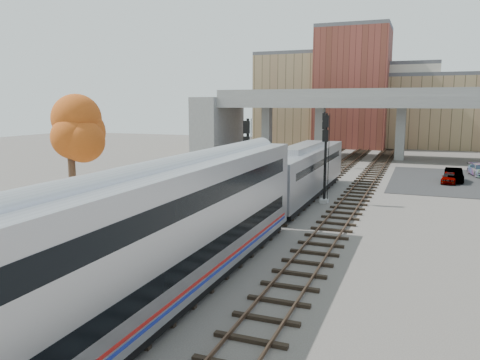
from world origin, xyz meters
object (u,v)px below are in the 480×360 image
Objects in this scene: coach at (152,239)px; car_a at (449,177)px; signal_mast_near at (247,169)px; locomotive at (303,170)px; car_b at (454,175)px; signal_mast_far at (324,141)px; signal_mast_mid at (325,160)px; car_c at (480,170)px; tree at (70,130)px.

car_a is at bearing 71.69° from coach.
signal_mast_near is at bearing 97.75° from coach.
car_a is (11.42, 11.89, -1.68)m from locomotive.
locomotive is 4.72× the size of car_b.
signal_mast_far is at bearing 92.89° from coach.
coach is 37.58m from car_b.
coach is 7.59× the size of car_a.
signal_mast_near is (-2.10, -7.18, 0.90)m from locomotive.
locomotive is 19.12m from signal_mast_far.
car_c is (12.64, 19.50, -2.71)m from signal_mast_mid.
signal_mast_far is 0.82× the size of tree.
car_a is 0.79× the size of car_c.
tree is at bearing -139.80° from car_c.
car_b is 0.96× the size of car_c.
signal_mast_near is 0.96× the size of signal_mast_mid.
coach is (-0.00, -22.61, 0.52)m from locomotive.
locomotive reaches higher than car_b.
car_a is at bearing 49.33° from tree.
tree is 2.01× the size of car_b.
locomotive is at bearing 90.00° from coach.
locomotive is 5.79× the size of car_a.
coach is 6.20× the size of car_b.
locomotive reaches higher than car_c.
car_c is at bearing 51.24° from locomotive.
signal_mast_mid is 1.70× the size of car_b.
car_a is (22.29, 25.94, -5.40)m from tree.
signal_mast_near is 30.53m from car_c.
signal_mast_mid reaches higher than car_a.
signal_mast_far is (0.00, 26.16, 0.02)m from signal_mast_near.
signal_mast_mid is 20.67m from signal_mast_far.
signal_mast_near is 7.19m from signal_mast_mid.
car_c is at bearing 59.29° from car_b.
signal_mast_far is 1.64× the size of car_b.
car_c reaches higher than car_a.
car_a is at bearing 54.41° from signal_mast_mid.
signal_mast_far is at bearing 165.92° from car_c.
car_c is at bearing 56.63° from signal_mast_near.
coach is 3.79× the size of signal_mast_near.
locomotive is 2.78× the size of signal_mast_mid.
car_c is (3.22, 6.34, 0.05)m from car_a.
signal_mast_near is at bearing -134.86° from car_c.
signal_mast_near is 0.81× the size of tree.
car_c is at bearing 51.69° from tree.
car_b is at bearing 49.95° from tree.
signal_mast_mid is 16.42m from car_a.
signal_mast_near is 11.49m from tree.
tree is (-10.87, 8.55, 3.20)m from coach.
coach reaches higher than locomotive.
tree is (-8.77, -33.04, 2.80)m from signal_mast_far.
tree is 2.46× the size of car_a.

